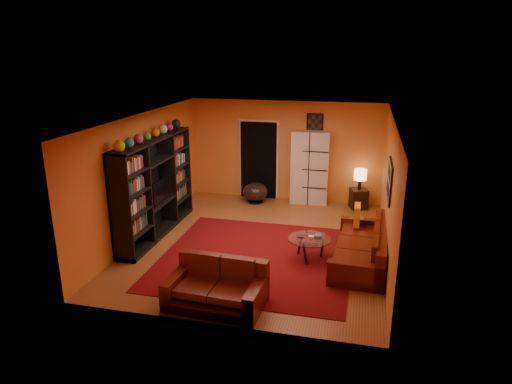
% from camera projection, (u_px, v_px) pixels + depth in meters
% --- Properties ---
extents(floor, '(6.00, 6.00, 0.00)m').
position_uv_depth(floor, '(259.00, 243.00, 9.51)').
color(floor, brown).
rests_on(floor, ground).
extents(ceiling, '(6.00, 6.00, 0.00)m').
position_uv_depth(ceiling, '(259.00, 118.00, 8.71)').
color(ceiling, white).
rests_on(ceiling, wall_back).
extents(wall_back, '(6.00, 0.00, 6.00)m').
position_uv_depth(wall_back, '(285.00, 151.00, 11.89)').
color(wall_back, orange).
rests_on(wall_back, floor).
extents(wall_front, '(6.00, 0.00, 6.00)m').
position_uv_depth(wall_front, '(211.00, 243.00, 6.33)').
color(wall_front, orange).
rests_on(wall_front, floor).
extents(wall_left, '(0.00, 6.00, 6.00)m').
position_uv_depth(wall_left, '(144.00, 175.00, 9.66)').
color(wall_left, orange).
rests_on(wall_left, floor).
extents(wall_right, '(0.00, 6.00, 6.00)m').
position_uv_depth(wall_right, '(389.00, 192.00, 8.56)').
color(wall_right, orange).
rests_on(wall_right, floor).
extents(rug, '(3.60, 3.60, 0.01)m').
position_uv_depth(rug, '(256.00, 257.00, 8.83)').
color(rug, '#50090D').
rests_on(rug, floor).
extents(doorway, '(0.95, 0.10, 2.04)m').
position_uv_depth(doorway, '(259.00, 160.00, 12.09)').
color(doorway, black).
rests_on(doorway, floor).
extents(wall_art_right, '(0.03, 1.00, 0.70)m').
position_uv_depth(wall_art_right, '(390.00, 181.00, 8.19)').
color(wall_art_right, black).
rests_on(wall_art_right, wall_right).
extents(wall_art_back, '(0.42, 0.03, 0.52)m').
position_uv_depth(wall_art_back, '(315.00, 124.00, 11.48)').
color(wall_art_back, black).
rests_on(wall_art_back, wall_back).
extents(entertainment_unit, '(0.45, 3.00, 2.10)m').
position_uv_depth(entertainment_unit, '(155.00, 187.00, 9.69)').
color(entertainment_unit, black).
rests_on(entertainment_unit, floor).
extents(tv, '(0.88, 0.12, 0.51)m').
position_uv_depth(tv, '(158.00, 190.00, 9.73)').
color(tv, black).
rests_on(tv, entertainment_unit).
extents(sofa, '(1.06, 2.37, 0.85)m').
position_uv_depth(sofa, '(365.00, 248.00, 8.59)').
color(sofa, '#461209').
rests_on(sofa, rug).
extents(loveseat, '(1.55, 0.99, 0.85)m').
position_uv_depth(loveseat, '(218.00, 286.00, 7.20)').
color(loveseat, '#461209').
rests_on(loveseat, rug).
extents(throw_pillow, '(0.12, 0.42, 0.42)m').
position_uv_depth(throw_pillow, '(357.00, 215.00, 9.29)').
color(throw_pillow, orange).
rests_on(throw_pillow, sofa).
extents(coffee_table, '(0.83, 0.83, 0.41)m').
position_uv_depth(coffee_table, '(309.00, 241.00, 8.68)').
color(coffee_table, silver).
rests_on(coffee_table, floor).
extents(storage_cabinet, '(0.97, 0.48, 1.89)m').
position_uv_depth(storage_cabinet, '(310.00, 168.00, 11.66)').
color(storage_cabinet, beige).
rests_on(storage_cabinet, floor).
extents(bowl_chair, '(0.64, 0.64, 0.53)m').
position_uv_depth(bowl_chair, '(255.00, 192.00, 11.88)').
color(bowl_chair, black).
rests_on(bowl_chair, floor).
extents(side_table, '(0.50, 0.50, 0.50)m').
position_uv_depth(side_table, '(359.00, 199.00, 11.46)').
color(side_table, black).
rests_on(side_table, floor).
extents(table_lamp, '(0.31, 0.31, 0.51)m').
position_uv_depth(table_lamp, '(360.00, 175.00, 11.28)').
color(table_lamp, black).
rests_on(table_lamp, side_table).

